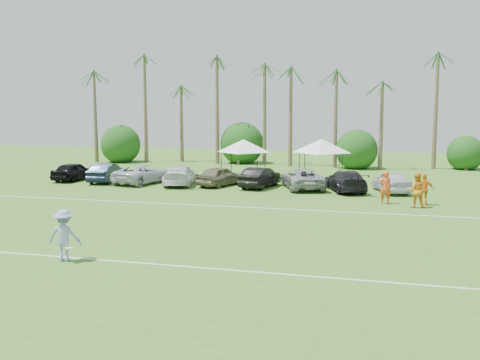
# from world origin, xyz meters

# --- Properties ---
(ground) EXTENTS (120.00, 120.00, 0.00)m
(ground) POSITION_xyz_m (0.00, 0.00, 0.00)
(ground) COLOR #3A6C20
(ground) RESTS_ON ground
(field_lines) EXTENTS (80.00, 12.10, 0.01)m
(field_lines) POSITION_xyz_m (0.00, 8.00, 0.01)
(field_lines) COLOR white
(field_lines) RESTS_ON ground
(palm_tree_0) EXTENTS (2.40, 2.40, 8.90)m
(palm_tree_0) POSITION_xyz_m (-22.00, 38.00, 7.48)
(palm_tree_0) COLOR brown
(palm_tree_0) RESTS_ON ground
(palm_tree_1) EXTENTS (2.40, 2.40, 9.90)m
(palm_tree_1) POSITION_xyz_m (-17.00, 38.00, 8.35)
(palm_tree_1) COLOR brown
(palm_tree_1) RESTS_ON ground
(palm_tree_2) EXTENTS (2.40, 2.40, 10.90)m
(palm_tree_2) POSITION_xyz_m (-12.00, 38.00, 9.21)
(palm_tree_2) COLOR brown
(palm_tree_2) RESTS_ON ground
(palm_tree_3) EXTENTS (2.40, 2.40, 11.90)m
(palm_tree_3) POSITION_xyz_m (-8.00, 38.00, 10.06)
(palm_tree_3) COLOR brown
(palm_tree_3) RESTS_ON ground
(palm_tree_4) EXTENTS (2.40, 2.40, 8.90)m
(palm_tree_4) POSITION_xyz_m (-4.00, 38.00, 7.48)
(palm_tree_4) COLOR brown
(palm_tree_4) RESTS_ON ground
(palm_tree_5) EXTENTS (2.40, 2.40, 9.90)m
(palm_tree_5) POSITION_xyz_m (0.00, 38.00, 8.35)
(palm_tree_5) COLOR brown
(palm_tree_5) RESTS_ON ground
(palm_tree_6) EXTENTS (2.40, 2.40, 10.90)m
(palm_tree_6) POSITION_xyz_m (4.00, 38.00, 9.21)
(palm_tree_6) COLOR brown
(palm_tree_6) RESTS_ON ground
(palm_tree_7) EXTENTS (2.40, 2.40, 11.90)m
(palm_tree_7) POSITION_xyz_m (8.00, 38.00, 10.06)
(palm_tree_7) COLOR brown
(palm_tree_7) RESTS_ON ground
(palm_tree_8) EXTENTS (2.40, 2.40, 8.90)m
(palm_tree_8) POSITION_xyz_m (13.00, 38.00, 7.48)
(palm_tree_8) COLOR brown
(palm_tree_8) RESTS_ON ground
(bush_tree_0) EXTENTS (4.00, 4.00, 4.00)m
(bush_tree_0) POSITION_xyz_m (-19.00, 39.00, 1.80)
(bush_tree_0) COLOR brown
(bush_tree_0) RESTS_ON ground
(bush_tree_1) EXTENTS (4.00, 4.00, 4.00)m
(bush_tree_1) POSITION_xyz_m (-6.00, 39.00, 1.80)
(bush_tree_1) COLOR brown
(bush_tree_1) RESTS_ON ground
(bush_tree_2) EXTENTS (4.00, 4.00, 4.00)m
(bush_tree_2) POSITION_xyz_m (6.00, 39.00, 1.80)
(bush_tree_2) COLOR brown
(bush_tree_2) RESTS_ON ground
(bush_tree_3) EXTENTS (4.00, 4.00, 4.00)m
(bush_tree_3) POSITION_xyz_m (16.00, 39.00, 1.80)
(bush_tree_3) COLOR brown
(bush_tree_3) RESTS_ON ground
(sideline_player_a) EXTENTS (0.76, 0.54, 1.96)m
(sideline_player_a) POSITION_xyz_m (8.57, 17.32, 0.98)
(sideline_player_a) COLOR #EE511A
(sideline_player_a) RESTS_ON ground
(sideline_player_b) EXTENTS (1.00, 0.80, 2.00)m
(sideline_player_b) POSITION_xyz_m (10.27, 16.42, 1.00)
(sideline_player_b) COLOR orange
(sideline_player_b) RESTS_ON ground
(sideline_player_c) EXTENTS (1.17, 0.71, 1.87)m
(sideline_player_c) POSITION_xyz_m (10.78, 17.38, 0.94)
(sideline_player_c) COLOR orange
(sideline_player_c) RESTS_ON ground
(canopy_tent_left) EXTENTS (4.58, 4.58, 3.71)m
(canopy_tent_left) POSITION_xyz_m (-2.73, 27.44, 3.18)
(canopy_tent_left) COLOR black
(canopy_tent_left) RESTS_ON ground
(canopy_tent_right) EXTENTS (4.73, 4.73, 3.83)m
(canopy_tent_right) POSITION_xyz_m (3.65, 27.61, 3.28)
(canopy_tent_right) COLOR black
(canopy_tent_right) RESTS_ON ground
(frisbee_player) EXTENTS (1.31, 0.84, 1.93)m
(frisbee_player) POSITION_xyz_m (-2.89, 1.58, 0.96)
(frisbee_player) COLOR #929CD0
(frisbee_player) RESTS_ON ground
(parked_car_0) EXTENTS (1.93, 4.37, 1.46)m
(parked_car_0) POSITION_xyz_m (-15.36, 22.20, 0.73)
(parked_car_0) COLOR black
(parked_car_0) RESTS_ON ground
(parked_car_1) EXTENTS (2.00, 4.57, 1.46)m
(parked_car_1) POSITION_xyz_m (-12.32, 21.96, 0.73)
(parked_car_1) COLOR black
(parked_car_1) RESTS_ON ground
(parked_car_2) EXTENTS (3.56, 5.67, 1.46)m
(parked_car_2) POSITION_xyz_m (-9.27, 22.01, 0.73)
(parked_car_2) COLOR silver
(parked_car_2) RESTS_ON ground
(parked_car_3) EXTENTS (3.07, 5.35, 1.46)m
(parked_car_3) POSITION_xyz_m (-6.22, 21.85, 0.73)
(parked_car_3) COLOR white
(parked_car_3) RESTS_ON ground
(parked_car_4) EXTENTS (3.09, 4.62, 1.46)m
(parked_car_4) POSITION_xyz_m (-3.17, 22.20, 0.73)
(parked_car_4) COLOR #796F54
(parked_car_4) RESTS_ON ground
(parked_car_5) EXTENTS (2.36, 4.65, 1.46)m
(parked_car_5) POSITION_xyz_m (-0.13, 22.13, 0.73)
(parked_car_5) COLOR black
(parked_car_5) RESTS_ON ground
(parked_car_6) EXTENTS (4.05, 5.77, 1.46)m
(parked_car_6) POSITION_xyz_m (2.92, 22.25, 0.73)
(parked_car_6) COLOR #9B9FA3
(parked_car_6) RESTS_ON ground
(parked_car_7) EXTENTS (3.54, 5.42, 1.46)m
(parked_car_7) POSITION_xyz_m (5.97, 21.81, 0.73)
(parked_car_7) COLOR black
(parked_car_7) RESTS_ON ground
(parked_car_8) EXTENTS (2.91, 4.61, 1.46)m
(parked_car_8) POSITION_xyz_m (9.02, 22.09, 0.73)
(parked_car_8) COLOR silver
(parked_car_8) RESTS_ON ground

